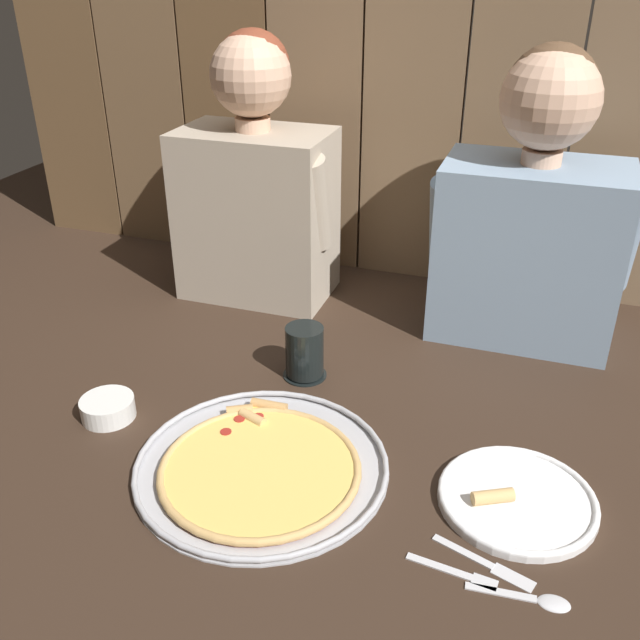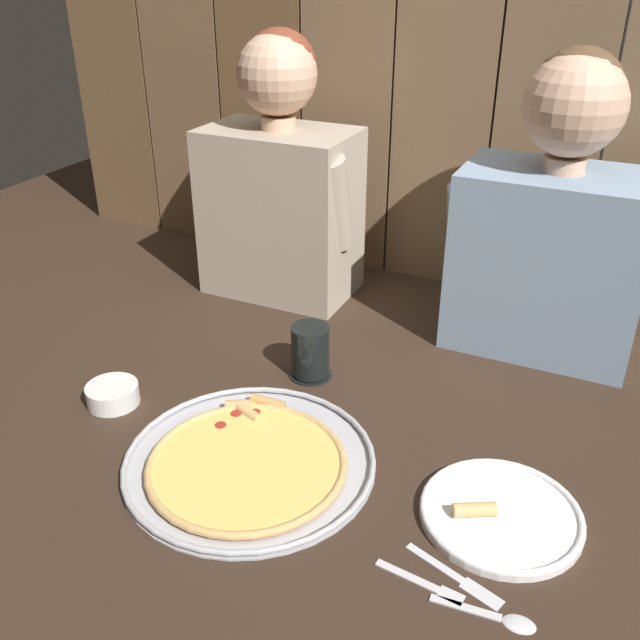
{
  "view_description": "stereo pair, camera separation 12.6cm",
  "coord_description": "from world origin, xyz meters",
  "px_view_note": "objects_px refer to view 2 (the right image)",
  "views": [
    {
      "loc": [
        0.34,
        -0.95,
        0.78
      ],
      "look_at": [
        -0.01,
        0.1,
        0.18
      ],
      "focal_mm": 39.43,
      "sensor_mm": 36.0,
      "label": 1
    },
    {
      "loc": [
        0.46,
        -0.9,
        0.78
      ],
      "look_at": [
        -0.01,
        0.1,
        0.18
      ],
      "focal_mm": 39.43,
      "sensor_mm": 36.0,
      "label": 2
    }
  ],
  "objects_px": {
    "diner_right": "(555,221)",
    "dinner_plate": "(500,514)",
    "dipping_bowl": "(113,393)",
    "drinking_glass": "(310,352)",
    "diner_left": "(280,181)",
    "pizza_tray": "(248,460)"
  },
  "relations": [
    {
      "from": "diner_right",
      "to": "dinner_plate",
      "type": "bearing_deg",
      "value": -84.9
    },
    {
      "from": "dinner_plate",
      "to": "diner_right",
      "type": "distance_m",
      "value": 0.64
    },
    {
      "from": "dinner_plate",
      "to": "dipping_bowl",
      "type": "height_order",
      "value": "dipping_bowl"
    },
    {
      "from": "drinking_glass",
      "to": "diner_right",
      "type": "height_order",
      "value": "diner_right"
    },
    {
      "from": "dinner_plate",
      "to": "diner_left",
      "type": "bearing_deg",
      "value": 139.86
    },
    {
      "from": "dinner_plate",
      "to": "drinking_glass",
      "type": "bearing_deg",
      "value": 151.38
    },
    {
      "from": "pizza_tray",
      "to": "dipping_bowl",
      "type": "relative_size",
      "value": 4.29
    },
    {
      "from": "pizza_tray",
      "to": "diner_left",
      "type": "height_order",
      "value": "diner_left"
    },
    {
      "from": "diner_left",
      "to": "diner_right",
      "type": "height_order",
      "value": "diner_left"
    },
    {
      "from": "dinner_plate",
      "to": "dipping_bowl",
      "type": "relative_size",
      "value": 2.5
    },
    {
      "from": "dinner_plate",
      "to": "drinking_glass",
      "type": "distance_m",
      "value": 0.5
    },
    {
      "from": "dinner_plate",
      "to": "diner_right",
      "type": "bearing_deg",
      "value": 95.1
    },
    {
      "from": "pizza_tray",
      "to": "dinner_plate",
      "type": "relative_size",
      "value": 1.72
    },
    {
      "from": "dipping_bowl",
      "to": "diner_left",
      "type": "bearing_deg",
      "value": 84.73
    },
    {
      "from": "drinking_glass",
      "to": "diner_left",
      "type": "relative_size",
      "value": 0.18
    },
    {
      "from": "diner_left",
      "to": "dipping_bowl",
      "type": "bearing_deg",
      "value": -95.27
    },
    {
      "from": "diner_left",
      "to": "diner_right",
      "type": "relative_size",
      "value": 1.01
    },
    {
      "from": "pizza_tray",
      "to": "dipping_bowl",
      "type": "bearing_deg",
      "value": 171.78
    },
    {
      "from": "dipping_bowl",
      "to": "diner_right",
      "type": "bearing_deg",
      "value": 40.55
    },
    {
      "from": "diner_right",
      "to": "pizza_tray",
      "type": "bearing_deg",
      "value": -119.61
    },
    {
      "from": "pizza_tray",
      "to": "drinking_glass",
      "type": "bearing_deg",
      "value": 95.58
    },
    {
      "from": "drinking_glass",
      "to": "dipping_bowl",
      "type": "bearing_deg",
      "value": -139.82
    }
  ]
}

